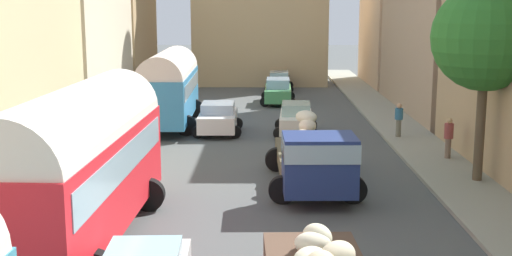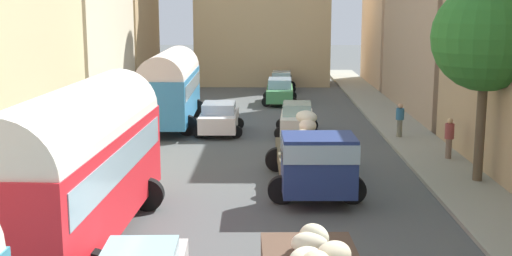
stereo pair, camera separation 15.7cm
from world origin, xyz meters
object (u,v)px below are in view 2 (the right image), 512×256
Objects in this scene: car_2 at (281,81)px; car_5 at (219,118)px; car_1 at (280,91)px; car_0 at (297,119)px; parked_bus_2 at (171,84)px; cargo_truck_1 at (313,157)px; pedestrian_2 at (449,137)px; parked_bus_1 at (77,159)px; pedestrian_1 at (400,119)px.

car_2 is 1.05× the size of car_5.
car_1 is 6.19m from car_2.
car_1 is (-0.65, 10.52, 0.01)m from car_0.
parked_bus_2 is at bearing -126.20° from car_1.
car_1 is at bearing 92.09° from cargo_truck_1.
parked_bus_2 is 4.91× the size of pedestrian_2.
parked_bus_1 is at bearing -102.69° from car_1.
pedestrian_1 is at bearing -73.61° from car_2.
car_0 is at bearing 66.97° from parked_bus_1.
cargo_truck_1 reaches higher than car_2.
pedestrian_2 reaches higher than pedestrian_1.
car_0 is 0.98× the size of car_2.
parked_bus_2 is at bearing 140.82° from car_5.
parked_bus_2 reaches higher than car_5.
parked_bus_2 is 2.27× the size of car_2.
pedestrian_1 is (4.80, -1.03, 0.19)m from car_0.
car_0 is at bearing -21.05° from parked_bus_2.
pedestrian_1 is (5.44, -11.55, 0.18)m from car_1.
car_5 is at bearing 80.46° from parked_bus_1.
car_2 is at bearing 91.11° from cargo_truck_1.
car_0 is 4.91m from pedestrian_1.
pedestrian_1 is at bearing -64.75° from car_1.
car_5 is (-3.17, -10.20, -0.02)m from car_1.
cargo_truck_1 is (6.61, -12.42, -0.98)m from parked_bus_2.
car_1 is 10.68m from car_5.
pedestrian_2 is at bearing 37.95° from parked_bus_1.
parked_bus_2 is at bearing 147.35° from pedestrian_2.
parked_bus_2 reaches higher than car_0.
pedestrian_1 reaches higher than car_2.
parked_bus_1 is at bearing -99.54° from car_5.
parked_bus_2 is 2.00× the size of car_1.
parked_bus_2 reaches higher than car_2.
parked_bus_1 is 1.38× the size of cargo_truck_1.
pedestrian_1 reaches higher than car_1.
car_0 is at bearing 137.32° from pedestrian_2.
parked_bus_1 is at bearing -89.66° from parked_bus_2.
parked_bus_2 is 5.09× the size of pedestrian_1.
car_0 reaches higher than car_5.
parked_bus_2 is 14.80m from pedestrian_2.
car_5 is at bearing 110.96° from cargo_truck_1.
car_1 is 17.27m from pedestrian_2.
parked_bus_1 is 2.64× the size of car_5.
car_5 is 2.07× the size of pedestrian_2.
cargo_truck_1 is 1.82× the size of car_2.
cargo_truck_1 is 1.61× the size of car_1.
car_5 is 11.32m from pedestrian_2.
parked_bus_2 is at bearing 118.01° from cargo_truck_1.
car_1 is 2.54× the size of pedestrian_1.
parked_bus_1 is 2.52× the size of car_2.
cargo_truck_1 is 26.62m from car_2.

